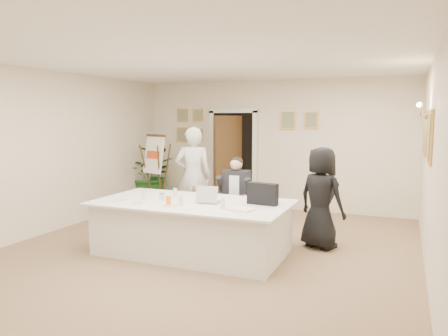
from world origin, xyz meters
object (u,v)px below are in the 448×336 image
Objects in this scene: conference_table at (192,227)px; standing_woman at (321,198)px; laptop at (210,193)px; steel_jug at (162,197)px; paper_stack at (241,209)px; flip_chart at (157,176)px; standing_man at (193,177)px; seated_man at (236,196)px; oj_glass at (169,201)px; laptop_bag at (263,194)px; potted_palm at (151,174)px.

conference_table is 1.83× the size of standing_woman.
steel_jug is (-0.71, -0.16, -0.08)m from laptop.
paper_stack is (0.87, -0.30, 0.40)m from conference_table.
standing_woman is (3.72, -1.38, 0.03)m from flip_chart.
standing_man reaches higher than laptop.
seated_man reaches higher than oj_glass.
standing_woman is at bearing -20.33° from flip_chart.
standing_woman is 2.41m from steel_jug.
oj_glass is (-1.19, -0.57, -0.09)m from laptop_bag.
conference_table is 0.62m from oj_glass.
oj_glass is at bearing -54.89° from potted_palm.
standing_man is at bearing 12.83° from standing_woman.
paper_stack is (0.62, -1.44, 0.11)m from seated_man.
potted_palm reaches higher than conference_table.
paper_stack is at bearing -42.84° from flip_chart.
potted_palm is at bearing 135.66° from paper_stack.
conference_table is 1.78× the size of flip_chart.
potted_palm is at bearing 125.11° from oj_glass.
laptop_bag is 1.49m from steel_jug.
oj_glass is (-0.17, -0.39, 0.45)m from conference_table.
standing_woman reaches higher than seated_man.
oj_glass is at bearing -101.49° from seated_man.
seated_man is at bearing 19.99° from standing_woman.
flip_chart is at bearing 122.48° from steel_jug.
conference_table is 8.81× the size of paper_stack.
steel_jug is at bearing -55.77° from potted_palm.
standing_man reaches higher than potted_palm.
potted_palm is at bearing 129.64° from laptop.
seated_man is 0.74× the size of standing_man.
laptop is 1.06× the size of paper_stack.
laptop is (0.02, -1.09, 0.23)m from seated_man.
standing_man is 5.31× the size of laptop.
paper_stack is (3.51, -3.43, 0.12)m from potted_palm.
conference_table is at bearing -49.66° from flip_chart.
potted_palm is at bearing -64.83° from standing_man.
flip_chart is 3.65× the size of laptop_bag.
conference_table is 4.10m from potted_palm.
oj_glass is at bearing 81.93° from standing_man.
standing_woman reaches higher than conference_table.
standing_man reaches higher than standing_woman.
potted_palm is (-1.90, 1.60, -0.24)m from standing_man.
standing_man is (-0.74, 1.53, 0.52)m from conference_table.
standing_woman reaches higher than paper_stack.
oj_glass is at bearing -56.19° from flip_chart.
standing_man is at bearing -40.07° from potted_palm.
potted_palm reaches higher than paper_stack.
standing_woman is (2.44, -0.53, -0.13)m from standing_man.
seated_man is at bearing 87.46° from laptop.
steel_jug is (-1.46, -0.29, -0.10)m from laptop_bag.
steel_jug is at bearing -162.06° from laptop_bag.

